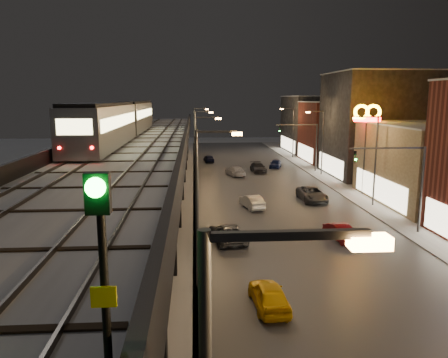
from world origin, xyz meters
name	(u,v)px	position (x,y,z in m)	size (l,w,h in m)	color
road_surface	(272,198)	(7.50, 35.00, 0.03)	(17.00, 120.00, 0.06)	#46474D
sidewalk_right	(362,197)	(17.50, 35.00, 0.07)	(4.00, 120.00, 0.14)	#9FA1A8
under_viaduct_pavement	(146,200)	(-6.00, 35.00, 0.03)	(11.00, 120.00, 0.06)	#9FA1A8
elevated_viaduct	(140,151)	(-6.00, 31.84, 5.62)	(9.00, 100.00, 6.30)	black
viaduct_trackbed	(140,143)	(-6.01, 31.97, 6.39)	(8.40, 100.00, 0.32)	#B2B7C1
viaduct_parapet_streetside	(185,138)	(-1.65, 32.00, 6.85)	(0.30, 100.00, 1.10)	black
viaduct_parapet_far	(94,139)	(-10.35, 32.00, 6.85)	(0.30, 100.00, 1.10)	black
building_c	(438,164)	(23.99, 32.00, 4.08)	(12.20, 15.20, 8.16)	#877659
building_d	(375,125)	(23.99, 48.00, 7.08)	(12.20, 13.20, 14.16)	#262529
building_e	(341,132)	(23.99, 62.00, 5.08)	(12.20, 12.20, 10.16)	maroon
building_f	(318,124)	(23.99, 76.00, 5.58)	(12.20, 16.20, 11.16)	#2A2A2A
streetlight_left_1	(202,199)	(-0.43, 13.00, 5.24)	(2.57, 0.28, 9.00)	#38383A
streetlight_left_2	(198,156)	(-0.43, 31.00, 5.24)	(2.57, 0.28, 9.00)	#38383A
streetlight_right_2	(373,154)	(16.73, 31.00, 5.24)	(2.56, 0.28, 9.00)	#38383A
streetlight_left_3	(197,139)	(-0.43, 49.00, 5.24)	(2.57, 0.28, 9.00)	#38383A
streetlight_right_3	(321,138)	(16.73, 49.00, 5.24)	(2.56, 0.28, 9.00)	#38383A
streetlight_left_4	(196,130)	(-0.43, 67.00, 5.24)	(2.57, 0.28, 9.00)	#38383A
streetlight_right_4	(292,129)	(16.73, 67.00, 5.24)	(2.56, 0.28, 9.00)	#38383A
traffic_light_rig_a	(408,179)	(15.84, 22.00, 4.50)	(6.10, 0.34, 7.00)	#38383A
traffic_light_rig_b	(309,141)	(15.84, 52.00, 4.50)	(6.10, 0.34, 7.00)	#38383A
subway_train	(121,119)	(-8.50, 36.99, 8.45)	(3.08, 37.36, 3.69)	gray
rail_signal	(101,237)	(-2.10, -4.63, 8.81)	(0.36, 0.43, 3.09)	black
car_taxi	(269,296)	(2.92, 10.27, 0.69)	(1.63, 4.04, 1.38)	yellow
car_near_white	(252,202)	(4.75, 30.86, 0.66)	(1.39, 4.00, 1.32)	white
car_mid_silver	(228,233)	(1.64, 21.02, 0.65)	(2.15, 4.67, 1.30)	slate
car_mid_dark	(235,171)	(4.86, 49.07, 0.66)	(1.86, 4.57, 1.33)	#B8BAC7
car_far_white	(209,159)	(1.65, 62.54, 0.63)	(1.48, 3.68, 1.25)	black
car_onc_silver	(342,234)	(10.22, 20.48, 0.61)	(1.30, 3.73, 1.23)	#670A0E
car_onc_dark	(312,195)	(11.49, 33.50, 0.73)	(2.41, 5.22, 1.45)	#46484D
car_onc_white	(258,168)	(8.46, 51.87, 0.67)	(1.87, 4.60, 1.34)	#232228
car_onc_red	(275,164)	(11.71, 55.58, 0.65)	(1.52, 3.79, 1.29)	#131D4D
sign_mcdonalds	(367,122)	(18.00, 36.23, 8.15)	(2.97, 0.85, 10.02)	#38383A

